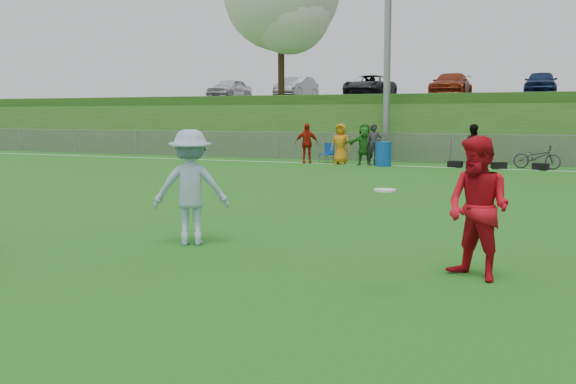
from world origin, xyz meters
The scene contains 15 objects.
ground centered at (0.00, 0.00, 0.00)m, with size 120.00×120.00×0.00m, color #1E5E13.
sideline_far centered at (0.00, 18.00, 0.01)m, with size 60.00×0.10×0.01m, color white.
fence centered at (0.00, 20.00, 0.65)m, with size 58.00×0.06×1.30m.
light_pole centered at (-3.00, 20.80, 6.71)m, with size 1.20×0.40×12.15m.
berm centered at (0.00, 31.00, 1.50)m, with size 120.00×18.00×3.00m, color #244A14.
parking_lot centered at (0.00, 33.00, 3.05)m, with size 120.00×12.00×0.10m, color black.
car_row centered at (-1.17, 32.00, 3.82)m, with size 32.04×5.18×1.44m.
spectator_row centered at (-2.81, 18.00, 0.85)m, with size 7.82×1.01×1.69m.
gear_bags centered at (0.93, 18.10, 0.13)m, with size 6.69×0.50×0.26m.
player_red_center centered at (3.43, 0.71, 0.90)m, with size 0.87×0.68×1.79m, color red.
player_blue centered at (-1.00, 1.18, 0.91)m, with size 1.18×0.68×1.82m, color #96B1D1.
frisbee centered at (2.58, -0.58, 1.22)m, with size 0.25×0.25×0.02m.
recycling_bin centered at (-2.28, 17.66, 0.49)m, with size 0.65×0.65×0.98m, color #0F47A3.
camp_chair centered at (-4.93, 18.36, 0.25)m, with size 0.57×0.58×0.85m.
bicycle centered at (3.45, 18.68, 0.46)m, with size 0.61×1.75×0.92m, color #2E2E31.
Camera 1 is at (4.37, -7.42, 2.04)m, focal length 40.00 mm.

